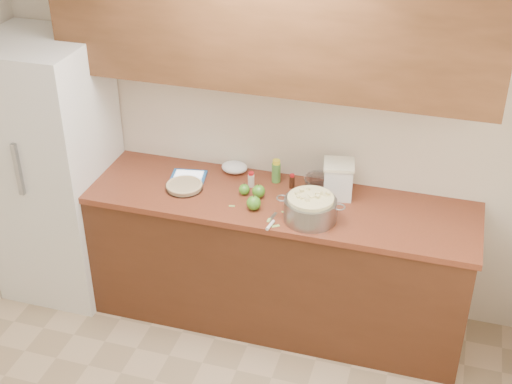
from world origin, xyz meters
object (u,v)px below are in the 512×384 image
(colander, at_px, (310,209))
(tablet, at_px, (189,176))
(flour_canister, at_px, (338,179))
(pie, at_px, (184,186))

(colander, xyz_separation_m, tablet, (-0.86, 0.26, -0.07))
(colander, height_order, tablet, colander)
(flour_canister, bearing_deg, pie, -168.05)
(colander, bearing_deg, tablet, 163.30)
(pie, distance_m, flour_canister, 0.96)
(tablet, bearing_deg, colander, -26.73)
(pie, height_order, tablet, pie)
(pie, relative_size, colander, 0.58)
(pie, bearing_deg, colander, -7.88)
(pie, distance_m, tablet, 0.15)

